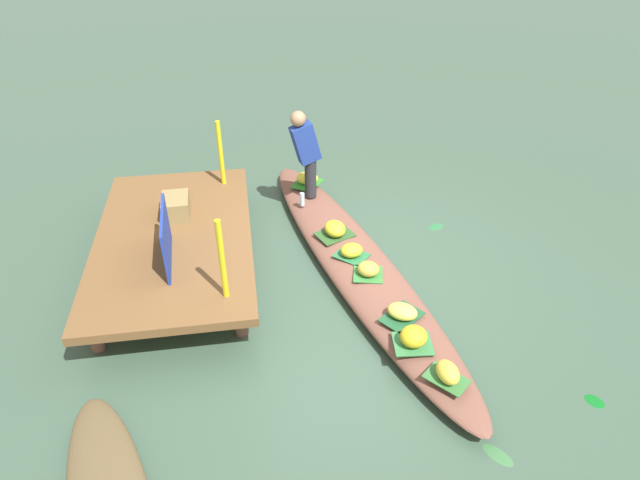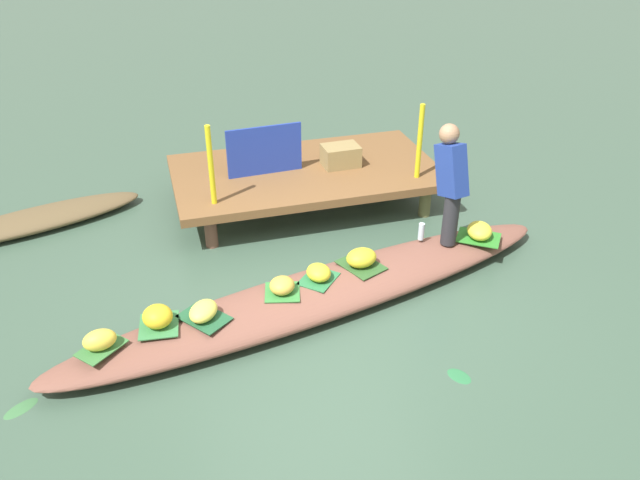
% 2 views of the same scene
% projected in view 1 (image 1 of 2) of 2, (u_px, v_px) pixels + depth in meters
% --- Properties ---
extents(canal_water, '(40.00, 40.00, 0.00)m').
position_uv_depth(canal_water, '(355.00, 271.00, 6.64)').
color(canal_water, '#3C5645').
rests_on(canal_water, ground).
extents(dock_platform, '(3.20, 1.80, 0.46)m').
position_uv_depth(dock_platform, '(174.00, 239.00, 6.48)').
color(dock_platform, brown).
rests_on(dock_platform, ground).
extents(vendor_boat, '(5.32, 1.95, 0.25)m').
position_uv_depth(vendor_boat, '(355.00, 263.00, 6.57)').
color(vendor_boat, brown).
rests_on(vendor_boat, ground).
extents(leaf_mat_0, '(0.55, 0.53, 0.01)m').
position_uv_depth(leaf_mat_0, '(307.00, 183.00, 7.95)').
color(leaf_mat_0, '#30832C').
rests_on(leaf_mat_0, vendor_boat).
extents(banana_bunch_0, '(0.36, 0.39, 0.17)m').
position_uv_depth(banana_bunch_0, '(307.00, 178.00, 7.90)').
color(banana_bunch_0, yellow).
rests_on(banana_bunch_0, vendor_boat).
extents(leaf_mat_1, '(0.49, 0.52, 0.01)m').
position_uv_depth(leaf_mat_1, '(402.00, 317.00, 5.59)').
color(leaf_mat_1, '#225634').
rests_on(leaf_mat_1, vendor_boat).
extents(banana_bunch_1, '(0.36, 0.38, 0.14)m').
position_uv_depth(banana_bunch_1, '(402.00, 311.00, 5.55)').
color(banana_bunch_1, '#F0DE55').
rests_on(banana_bunch_1, vendor_boat).
extents(leaf_mat_2, '(0.39, 0.39, 0.01)m').
position_uv_depth(leaf_mat_2, '(368.00, 274.00, 6.18)').
color(leaf_mat_2, '#358039').
rests_on(leaf_mat_2, vendor_boat).
extents(banana_bunch_2, '(0.33, 0.33, 0.15)m').
position_uv_depth(banana_bunch_2, '(368.00, 269.00, 6.13)').
color(banana_bunch_2, gold).
rests_on(banana_bunch_2, vendor_boat).
extents(leaf_mat_3, '(0.37, 0.40, 0.01)m').
position_uv_depth(leaf_mat_3, '(413.00, 344.00, 5.28)').
color(leaf_mat_3, '#377B44').
rests_on(leaf_mat_3, vendor_boat).
extents(banana_bunch_3, '(0.34, 0.35, 0.19)m').
position_uv_depth(banana_bunch_3, '(414.00, 336.00, 5.22)').
color(banana_bunch_3, yellow).
rests_on(banana_bunch_3, vendor_boat).
extents(leaf_mat_4, '(0.44, 0.43, 0.01)m').
position_uv_depth(leaf_mat_4, '(447.00, 379.00, 4.91)').
color(leaf_mat_4, '#397339').
rests_on(leaf_mat_4, vendor_boat).
extents(banana_bunch_4, '(0.29, 0.23, 0.17)m').
position_uv_depth(banana_bunch_4, '(448.00, 372.00, 4.87)').
color(banana_bunch_4, yellow).
rests_on(banana_bunch_4, vendor_boat).
extents(leaf_mat_5, '(0.46, 0.47, 0.01)m').
position_uv_depth(leaf_mat_5, '(351.00, 255.00, 6.47)').
color(leaf_mat_5, '#2A7141').
rests_on(leaf_mat_5, vendor_boat).
extents(banana_bunch_5, '(0.27, 0.30, 0.15)m').
position_uv_depth(banana_bunch_5, '(352.00, 250.00, 6.43)').
color(banana_bunch_5, yellow).
rests_on(banana_bunch_5, vendor_boat).
extents(leaf_mat_6, '(0.47, 0.53, 0.01)m').
position_uv_depth(leaf_mat_6, '(335.00, 234.00, 6.84)').
color(leaf_mat_6, '#2E5728').
rests_on(leaf_mat_6, vendor_boat).
extents(banana_bunch_6, '(0.36, 0.31, 0.17)m').
position_uv_depth(banana_bunch_6, '(335.00, 229.00, 6.79)').
color(banana_bunch_6, gold).
rests_on(banana_bunch_6, vendor_boat).
extents(vendor_person, '(0.27, 0.43, 1.25)m').
position_uv_depth(vendor_person, '(306.00, 150.00, 7.24)').
color(vendor_person, '#28282D').
rests_on(vendor_person, vendor_boat).
extents(water_bottle, '(0.06, 0.06, 0.19)m').
position_uv_depth(water_bottle, '(302.00, 199.00, 7.39)').
color(water_bottle, silver).
rests_on(water_bottle, vendor_boat).
extents(market_banner, '(0.90, 0.08, 0.59)m').
position_uv_depth(market_banner, '(166.00, 238.00, 5.88)').
color(market_banner, '#20389F').
rests_on(market_banner, dock_platform).
extents(railing_post_west, '(0.06, 0.06, 0.89)m').
position_uv_depth(railing_post_west, '(222.00, 260.00, 5.29)').
color(railing_post_west, yellow).
rests_on(railing_post_west, dock_platform).
extents(railing_post_east, '(0.06, 0.06, 0.89)m').
position_uv_depth(railing_post_east, '(221.00, 153.00, 7.26)').
color(railing_post_east, yellow).
rests_on(railing_post_east, dock_platform).
extents(produce_crate, '(0.45, 0.33, 0.26)m').
position_uv_depth(produce_crate, '(176.00, 207.00, 6.74)').
color(produce_crate, olive).
rests_on(produce_crate, dock_platform).
extents(drifting_plant_0, '(0.30, 0.27, 0.01)m').
position_uv_depth(drifting_plant_0, '(498.00, 455.00, 4.56)').
color(drifting_plant_0, '#3C7141').
rests_on(drifting_plant_0, ground).
extents(drifting_plant_1, '(0.23, 0.22, 0.01)m').
position_uv_depth(drifting_plant_1, '(595.00, 401.00, 5.02)').
color(drifting_plant_1, '#0F6A1F').
rests_on(drifting_plant_1, ground).
extents(drifting_plant_2, '(0.23, 0.26, 0.01)m').
position_uv_depth(drifting_plant_2, '(436.00, 226.00, 7.46)').
color(drifting_plant_2, '#2B7041').
rests_on(drifting_plant_2, ground).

